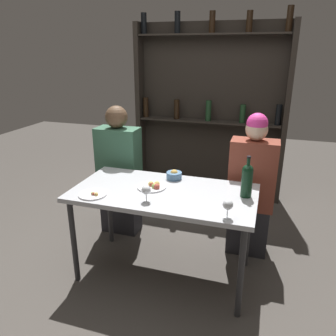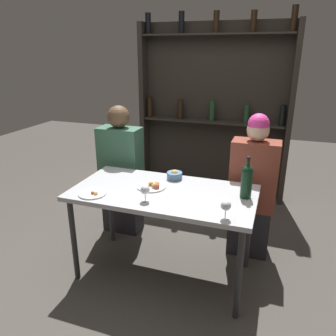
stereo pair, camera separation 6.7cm
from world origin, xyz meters
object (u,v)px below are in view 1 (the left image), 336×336
wine_glass_0 (146,190)px  food_plate_0 (153,186)px  seated_person_left (119,175)px  seated_person_right (251,189)px  snack_bowl (174,175)px  wine_glass_1 (228,205)px  wine_bottle (247,179)px  food_plate_1 (93,194)px

wine_glass_0 → food_plate_0: wine_glass_0 is taller
food_plate_0 → seated_person_left: bearing=136.5°
wine_glass_0 → seated_person_right: seated_person_right is taller
food_plate_0 → seated_person_left: 0.77m
snack_bowl → seated_person_right: 0.71m
wine_glass_0 → wine_glass_1: wine_glass_1 is taller
wine_glass_1 → seated_person_right: size_ratio=0.10×
wine_bottle → wine_glass_0: 0.74m
seated_person_left → food_plate_0: bearing=-43.5°
wine_glass_0 → food_plate_1: size_ratio=0.58×
seated_person_left → seated_person_right: size_ratio=1.00×
wine_glass_1 → snack_bowl: 0.76m
wine_glass_0 → food_plate_0: bearing=99.3°
food_plate_0 → wine_glass_0: bearing=-80.7°
wine_glass_1 → food_plate_0: bearing=153.3°
wine_glass_0 → seated_person_right: bearing=47.7°
wine_glass_1 → snack_bowl: (-0.52, 0.55, -0.05)m
wine_bottle → snack_bowl: size_ratio=2.43×
seated_person_right → snack_bowl: bearing=-155.8°
wine_bottle → seated_person_left: (-1.26, 0.46, -0.28)m
food_plate_0 → seated_person_right: 0.91m
snack_bowl → wine_glass_1: bearing=-46.5°
food_plate_0 → seated_person_right: size_ratio=0.18×
wine_bottle → seated_person_left: size_ratio=0.24×
food_plate_0 → snack_bowl: 0.26m
wine_glass_0 → seated_person_left: seated_person_left is taller
wine_bottle → food_plate_0: bearing=-175.5°
food_plate_0 → food_plate_1: 0.47m
wine_glass_0 → food_plate_0: (-0.04, 0.25, -0.07)m
food_plate_1 → snack_bowl: (0.49, 0.50, 0.03)m
seated_person_left → seated_person_right: seated_person_right is taller
food_plate_0 → snack_bowl: size_ratio=1.77×
wine_bottle → wine_glass_1: bearing=-103.0°
wine_glass_0 → seated_person_left: 0.99m
wine_glass_0 → food_plate_1: 0.43m
wine_glass_0 → food_plate_1: bearing=-177.0°
wine_glass_0 → food_plate_0: size_ratio=0.54×
wine_bottle → seated_person_left: seated_person_left is taller
food_plate_1 → snack_bowl: size_ratio=1.63×
wine_bottle → food_plate_1: 1.15m
wine_bottle → food_plate_0: 0.73m
wine_glass_0 → food_plate_1: (-0.42, -0.02, -0.08)m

